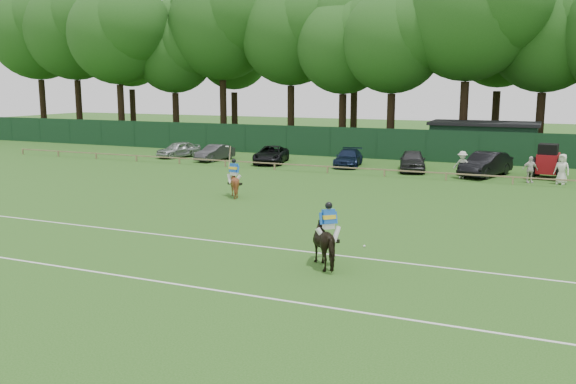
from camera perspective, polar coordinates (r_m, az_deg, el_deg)
The scene contains 21 objects.
ground at distance 24.55m, azimuth -3.86°, elevation -4.28°, with size 160.00×160.00×0.00m, color #1E4C14.
horse_dark at distance 20.57m, azimuth 3.79°, elevation -4.74°, with size 0.90×1.97×1.66m, color black.
horse_chestnut at distance 33.21m, azimuth -5.07°, elevation 0.83°, with size 1.20×1.35×1.48m, color brown.
sedan_silver at distance 51.51m, azimuth -10.20°, elevation 3.95°, with size 1.56×3.88×1.32m, color #B0B3B6.
sedan_grey at distance 48.90m, azimuth -6.86°, elevation 3.67°, with size 1.33×3.81×1.25m, color #313234.
suv_black at distance 46.97m, azimuth -1.61°, elevation 3.51°, with size 2.18×4.72×1.31m, color black.
sedan_navy at distance 45.41m, azimuth 5.67°, elevation 3.19°, with size 1.75×4.31×1.25m, color #101A32.
hatch_grey at distance 43.64m, azimuth 11.57°, elevation 2.90°, with size 1.74×4.31×1.47m, color #2A2A2C.
estate_black at distance 42.44m, azimuth 18.00°, elevation 2.49°, with size 1.69×4.84×1.59m, color black.
spectator_left at distance 41.08m, azimuth 15.99°, elevation 2.47°, with size 1.14×0.65×1.76m, color beige.
spectator_mid at distance 40.54m, azimuth 21.70°, elevation 1.96°, with size 0.97×0.40×1.66m, color silver.
spectator_right at distance 40.69m, azimuth 24.25°, elevation 1.97°, with size 0.91×0.59×1.87m, color silver.
rider_dark at distance 20.38m, azimuth 3.83°, elevation -2.72°, with size 0.80×0.72×1.41m.
rider_chestnut at distance 33.10m, azimuth -5.10°, elevation 2.01°, with size 0.94×0.62×2.05m.
polo_ball at distance 23.26m, azimuth 7.16°, elevation -5.04°, with size 0.09×0.09×0.09m, color silver.
pitch_lines at distance 21.60m, azimuth -8.11°, elevation -6.36°, with size 60.00×5.10×0.01m.
pitch_rail at distance 41.01m, azimuth 7.67°, elevation 2.14°, with size 62.10×0.10×0.50m.
perimeter_fence at distance 49.58m, azimuth 10.53°, elevation 4.38°, with size 92.08×0.08×2.50m.
utility_shed at distance 51.57m, azimuth 17.82°, elevation 4.61°, with size 8.40×4.40×3.04m.
tree_row at distance 57.16m, azimuth 14.24°, elevation 3.73°, with size 96.00×12.00×21.00m, color #26561C, non-canonical shape.
tractor at distance 42.78m, azimuth 23.13°, elevation 2.59°, with size 2.06×2.86×2.26m.
Camera 1 is at (10.89, -21.13, 6.13)m, focal length 38.00 mm.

